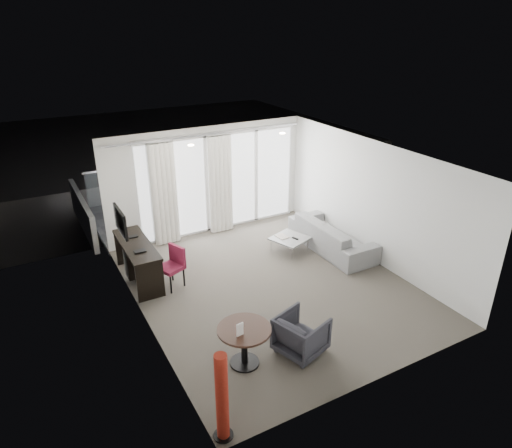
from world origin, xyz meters
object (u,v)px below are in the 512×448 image
desk (138,262)px  red_lamp (222,397)px  tub_armchair (301,334)px  round_table (244,346)px  coffee_table (290,244)px  desk_chair (171,268)px  rattan_chair_a (219,185)px  sofa (332,235)px  rattan_chair_b (251,178)px

desk → red_lamp: red_lamp is taller
red_lamp → tub_armchair: size_ratio=1.82×
round_table → red_lamp: red_lamp is taller
desk → tub_armchair: bearing=-64.4°
tub_armchair → desk: bearing=7.7°
desk → coffee_table: desk is taller
desk_chair → desk: bearing=107.4°
red_lamp → tub_armchair: red_lamp is taller
rattan_chair_a → desk_chair: bearing=-144.0°
sofa → tub_armchair: bearing=135.1°
desk_chair → rattan_chair_a: 4.84m
desk_chair → sofa: size_ratio=0.36×
desk_chair → tub_armchair: size_ratio=1.18×
desk_chair → tub_armchair: 3.05m
rattan_chair_b → rattan_chair_a: bearing=-163.0°
round_table → red_lamp: 1.40m
rattan_chair_b → desk_chair: bearing=-127.6°
coffee_table → rattan_chair_a: 3.77m
sofa → rattan_chair_a: (-0.94, 4.13, 0.10)m
desk → red_lamp: bearing=-91.8°
coffee_table → round_table: bearing=-132.9°
desk_chair → sofa: (3.76, -0.20, -0.08)m
round_table → rattan_chair_a: bearing=68.6°
desk → rattan_chair_b: 5.73m
tub_armchair → desk_chair: bearing=4.2°
round_table → tub_armchair: (0.91, -0.18, -0.00)m
sofa → rattan_chair_b: size_ratio=2.83×
coffee_table → rattan_chair_b: rattan_chair_b is taller
coffee_table → rattan_chair_b: size_ratio=0.89×
desk → desk_chair: bearing=-50.0°
desk_chair → rattan_chair_a: bearing=31.8°
red_lamp → rattan_chair_b: red_lamp is taller
red_lamp → rattan_chair_b: (4.61, 7.86, -0.24)m
round_table → sofa: bearing=34.8°
desk → tub_armchair: desk is taller
round_table → red_lamp: bearing=-128.9°
coffee_table → desk: bearing=173.2°
coffee_table → rattan_chair_a: (-0.04, 3.76, 0.27)m
round_table → coffee_table: (2.62, 2.82, -0.16)m
coffee_table → rattan_chair_a: size_ratio=0.83×
tub_armchair → rattan_chair_b: bearing=-40.1°
rattan_chair_a → desk: bearing=-152.9°
red_lamp → rattan_chair_a: size_ratio=1.48×
sofa → rattan_chair_b: (0.23, 4.35, 0.07)m
desk → desk_chair: size_ratio=2.07×
desk → rattan_chair_b: rattan_chair_b is taller
desk_chair → coffee_table: bearing=-19.1°
desk_chair → rattan_chair_a: size_ratio=0.96×
round_table → rattan_chair_a: 7.07m
red_lamp → tub_armchair: bearing=26.5°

